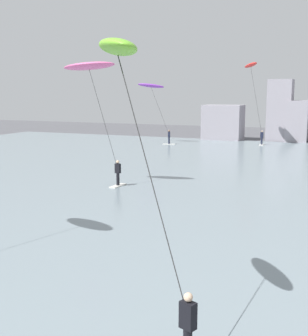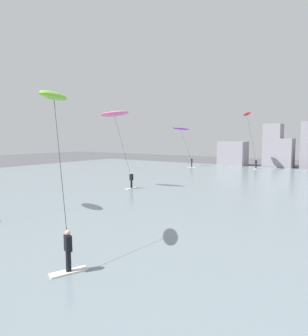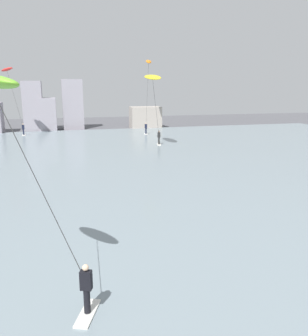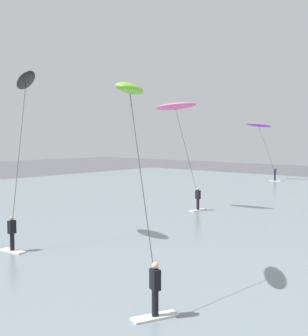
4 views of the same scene
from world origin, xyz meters
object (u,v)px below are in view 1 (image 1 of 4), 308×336
Objects in this scene: kitesurfer_purple at (153,91)px; kitesurfer_pink at (92,76)px; kitesurfer_lime at (126,81)px; kitesurfer_red at (252,73)px.

kitesurfer_purple is 0.91× the size of kitesurfer_pink.
kitesurfer_lime is at bearing -56.64° from kitesurfer_pink.
kitesurfer_red is 1.30× the size of kitesurfer_purple.
kitesurfer_pink is (6.04, -23.68, 0.75)m from kitesurfer_purple.
kitesurfer_pink is at bearing 123.36° from kitesurfer_lime.
kitesurfer_purple is at bearing -168.43° from kitesurfer_red.
kitesurfer_lime reaches higher than kitesurfer_purple.
kitesurfer_lime is (9.32, -14.15, -0.72)m from kitesurfer_pink.
kitesurfer_purple is at bearing 104.31° from kitesurfer_pink.
kitesurfer_pink is 1.08× the size of kitesurfer_lime.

